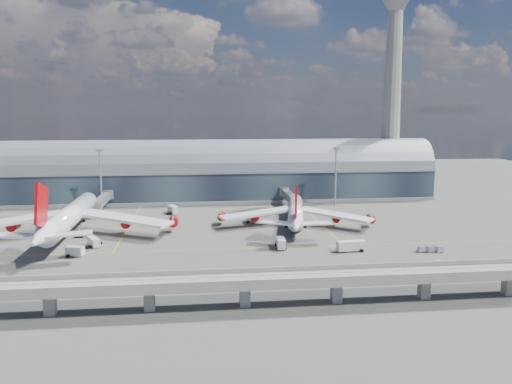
{
  "coord_description": "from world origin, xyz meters",
  "views": [
    {
      "loc": [
        -9.06,
        -155.86,
        41.32
      ],
      "look_at": [
        9.77,
        10.0,
        14.0
      ],
      "focal_mm": 35.0,
      "sensor_mm": 36.0,
      "label": 1
    }
  ],
  "objects": [
    {
      "name": "ground",
      "position": [
        0.0,
        0.0,
        0.0
      ],
      "size": [
        500.0,
        500.0,
        0.0
      ],
      "primitive_type": "plane",
      "color": "#474744",
      "rests_on": "ground"
    },
    {
      "name": "taxi_lines",
      "position": [
        0.0,
        22.11,
        0.01
      ],
      "size": [
        200.0,
        80.12,
        0.01
      ],
      "color": "gold",
      "rests_on": "ground"
    },
    {
      "name": "terminal",
      "position": [
        0.0,
        77.99,
        11.34
      ],
      "size": [
        200.0,
        30.0,
        28.0
      ],
      "color": "#1E2633",
      "rests_on": "ground"
    },
    {
      "name": "control_tower",
      "position": [
        85.0,
        83.0,
        51.64
      ],
      "size": [
        19.0,
        19.0,
        103.0
      ],
      "color": "gray",
      "rests_on": "ground"
    },
    {
      "name": "guideway",
      "position": [
        -0.0,
        -55.0,
        5.29
      ],
      "size": [
        220.0,
        8.5,
        7.2
      ],
      "color": "gray",
      "rests_on": "ground"
    },
    {
      "name": "floodlight_mast_left",
      "position": [
        -50.0,
        55.0,
        13.63
      ],
      "size": [
        3.0,
        0.7,
        25.7
      ],
      "color": "gray",
      "rests_on": "ground"
    },
    {
      "name": "floodlight_mast_right",
      "position": [
        50.0,
        55.0,
        13.63
      ],
      "size": [
        3.0,
        0.7,
        25.7
      ],
      "color": "gray",
      "rests_on": "ground"
    },
    {
      "name": "airliner_left",
      "position": [
        -52.36,
        10.78,
        6.53
      ],
      "size": [
        71.29,
        74.84,
        22.87
      ],
      "rotation": [
        0.0,
        0.0,
        0.01
      ],
      "color": "white",
      "rests_on": "ground"
    },
    {
      "name": "airliner_right",
      "position": [
        24.92,
        17.22,
        4.9
      ],
      "size": [
        56.64,
        59.27,
        18.89
      ],
      "rotation": [
        0.0,
        0.0,
        -0.19
      ],
      "color": "white",
      "rests_on": "ground"
    },
    {
      "name": "jet_bridge_left",
      "position": [
        -48.87,
        53.12,
        5.18
      ],
      "size": [
        4.4,
        28.0,
        7.25
      ],
      "color": "gray",
      "rests_on": "ground"
    },
    {
      "name": "jet_bridge_right",
      "position": [
        28.72,
        51.18,
        5.18
      ],
      "size": [
        4.4,
        32.0,
        7.25
      ],
      "color": "gray",
      "rests_on": "ground"
    },
    {
      "name": "service_truck_0",
      "position": [
        -41.91,
        -2.56,
        1.42
      ],
      "size": [
        5.02,
        6.89,
        2.75
      ],
      "rotation": [
        0.0,
        0.0,
        0.48
      ],
      "color": "beige",
      "rests_on": "ground"
    },
    {
      "name": "service_truck_1",
      "position": [
        -45.09,
        -12.74,
        1.46
      ],
      "size": [
        5.41,
        3.5,
        2.89
      ],
      "rotation": [
        0.0,
        0.0,
        1.31
      ],
      "color": "beige",
      "rests_on": "ground"
    },
    {
      "name": "service_truck_2",
      "position": [
        35.18,
        -16.61,
        1.64
      ],
      "size": [
        8.91,
        3.5,
        3.14
      ],
      "rotation": [
        0.0,
        0.0,
        1.69
      ],
      "color": "beige",
      "rests_on": "ground"
    },
    {
      "name": "service_truck_3",
      "position": [
        14.94,
        -10.99,
        1.56
      ],
      "size": [
        2.88,
        6.44,
        3.06
      ],
      "rotation": [
        0.0,
        0.0,
        -0.05
      ],
      "color": "beige",
      "rests_on": "ground"
    },
    {
      "name": "service_truck_4",
      "position": [
        9.62,
        25.52,
        1.52
      ],
      "size": [
        3.61,
        5.62,
        3.01
      ],
      "rotation": [
        0.0,
        0.0,
        0.25
      ],
      "color": "beige",
      "rests_on": "ground"
    },
    {
      "name": "service_truck_5",
      "position": [
        -20.24,
        45.01,
        1.63
      ],
      "size": [
        4.92,
        7.04,
        3.18
      ],
      "rotation": [
        0.0,
        0.0,
        0.41
      ],
      "color": "beige",
      "rests_on": "ground"
    },
    {
      "name": "cargo_train_0",
      "position": [
        -37.48,
        -36.41,
        0.92
      ],
      "size": [
        10.72,
        3.66,
        1.77
      ],
      "rotation": [
        0.0,
        0.0,
        1.76
      ],
      "color": "gray",
      "rests_on": "ground"
    },
    {
      "name": "cargo_train_1",
      "position": [
        50.7,
        -35.55,
        0.85
      ],
      "size": [
        9.52,
        5.38,
        1.63
      ],
      "rotation": [
        0.0,
        0.0,
        1.15
      ],
      "color": "gray",
      "rests_on": "ground"
    },
    {
      "name": "cargo_train_2",
      "position": [
        58.18,
        -20.17,
        0.9
      ],
      "size": [
        7.85,
        2.88,
        1.72
      ],
      "rotation": [
        0.0,
        0.0,
        1.74
      ],
      "color": "gray",
      "rests_on": "ground"
    }
  ]
}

